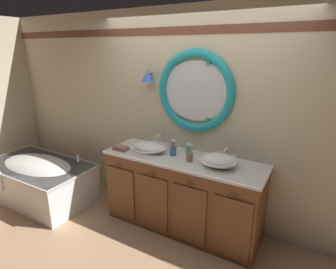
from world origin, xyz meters
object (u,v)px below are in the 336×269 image
at_px(sink_basin_right, 219,160).
at_px(toothbrush_holder_right, 190,157).
at_px(toothbrush_holder_left, 173,150).
at_px(bathtub, 39,178).
at_px(soap_dispenser, 188,149).
at_px(folded_hand_towel, 121,148).
at_px(sink_basin_left, 150,147).

xyz_separation_m(sink_basin_right, toothbrush_holder_right, (-0.33, -0.03, -0.02)).
bearing_deg(toothbrush_holder_left, toothbrush_holder_right, -14.62).
distance_m(toothbrush_holder_left, toothbrush_holder_right, 0.25).
distance_m(sink_basin_right, toothbrush_holder_left, 0.58).
distance_m(bathtub, soap_dispenser, 2.29).
height_order(bathtub, sink_basin_right, sink_basin_right).
distance_m(sink_basin_right, toothbrush_holder_right, 0.33).
bearing_deg(sink_basin_right, folded_hand_towel, -173.79).
bearing_deg(toothbrush_holder_right, folded_hand_towel, -173.42).
bearing_deg(toothbrush_holder_right, sink_basin_right, 5.23).
xyz_separation_m(bathtub, soap_dispenser, (2.12, 0.58, 0.65)).
bearing_deg(bathtub, toothbrush_holder_left, 13.03).
xyz_separation_m(bathtub, sink_basin_right, (2.55, 0.42, 0.66)).
xyz_separation_m(sink_basin_left, sink_basin_right, (0.89, -0.00, 0.01)).
distance_m(sink_basin_right, soap_dispenser, 0.47).
height_order(toothbrush_holder_right, soap_dispenser, toothbrush_holder_right).
bearing_deg(toothbrush_holder_left, soap_dispenser, 40.87).
relative_size(soap_dispenser, folded_hand_towel, 0.76).
bearing_deg(toothbrush_holder_left, bathtub, -166.97).
bearing_deg(folded_hand_towel, toothbrush_holder_left, 14.46).
relative_size(bathtub, folded_hand_towel, 8.33).
distance_m(sink_basin_left, toothbrush_holder_right, 0.55).
bearing_deg(sink_basin_right, toothbrush_holder_left, 176.66).
relative_size(sink_basin_right, toothbrush_holder_left, 1.95).
bearing_deg(soap_dispenser, sink_basin_right, -19.44).
xyz_separation_m(toothbrush_holder_left, toothbrush_holder_right, (0.25, -0.06, -0.01)).
xyz_separation_m(bathtub, toothbrush_holder_left, (1.98, 0.46, 0.65)).
bearing_deg(sink_basin_left, soap_dispenser, 19.14).
xyz_separation_m(bathtub, sink_basin_left, (1.67, 0.42, 0.65)).
distance_m(bathtub, toothbrush_holder_left, 2.13).
bearing_deg(toothbrush_holder_left, sink_basin_left, -173.71).
relative_size(toothbrush_holder_right, soap_dispenser, 1.46).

